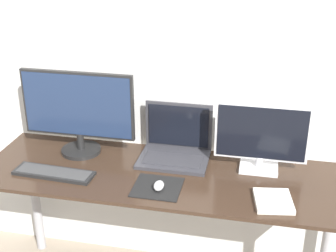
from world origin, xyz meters
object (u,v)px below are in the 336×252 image
object	(u,v)px
monitor_right	(261,137)
laptop	(176,145)
book	(273,201)
mouse	(159,186)
keyboard	(54,173)
monitor_left	(78,111)

from	to	relation	value
monitor_right	laptop	distance (m)	0.44
monitor_right	book	bearing A→B (deg)	-75.73
mouse	book	size ratio (longest dim) A/B	0.36
monitor_right	book	distance (m)	0.34
keyboard	mouse	size ratio (longest dim) A/B	5.45
mouse	keyboard	bearing A→B (deg)	176.51
keyboard	mouse	xyz separation A→B (m)	(0.52, -0.03, 0.01)
monitor_left	monitor_right	world-z (taller)	monitor_left
monitor_left	laptop	world-z (taller)	monitor_left
monitor_right	book	world-z (taller)	monitor_right
monitor_left	mouse	size ratio (longest dim) A/B	8.04
laptop	monitor_left	bearing A→B (deg)	-174.15
laptop	book	world-z (taller)	laptop
mouse	book	world-z (taller)	mouse
keyboard	monitor_left	bearing A→B (deg)	81.17
mouse	book	distance (m)	0.51
laptop	mouse	bearing A→B (deg)	-91.94
laptop	book	bearing A→B (deg)	-34.06
monitor_right	book	xyz separation A→B (m)	(0.07, -0.29, -0.17)
laptop	monitor_right	bearing A→B (deg)	-6.82
keyboard	mouse	bearing A→B (deg)	-3.49
keyboard	mouse	distance (m)	0.53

